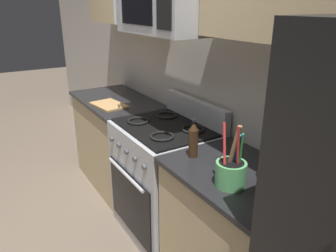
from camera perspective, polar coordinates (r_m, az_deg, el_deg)
name	(u,v)px	position (r m, az deg, el deg)	size (l,w,h in m)	color
wall_back	(207,71)	(2.54, 6.84, 9.53)	(8.00, 0.10, 2.60)	beige
counter_left	(118,142)	(3.38, -8.70, -2.71)	(1.08, 0.62, 0.91)	tan
range_oven	(165,179)	(2.63, -0.52, -9.26)	(0.76, 0.66, 1.09)	#B2B5BA
counter_right	(234,239)	(2.11, 11.48, -18.86)	(0.83, 0.62, 0.91)	tan
microwave	(168,8)	(2.29, -0.02, 19.92)	(0.79, 0.44, 0.32)	#B2B5BA
utensil_crock	(231,171)	(1.69, 10.98, -7.80)	(0.16, 0.16, 0.34)	#59AD66
cutting_board	(109,105)	(3.02, -10.30, 3.66)	(0.34, 0.23, 0.02)	tan
bottle_soy	(193,140)	(1.96, 4.46, -2.43)	(0.06, 0.06, 0.24)	#382314
prep_bowl	(269,173)	(1.84, 17.33, -7.85)	(0.13, 0.13, 0.05)	teal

